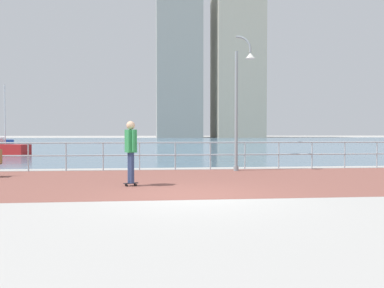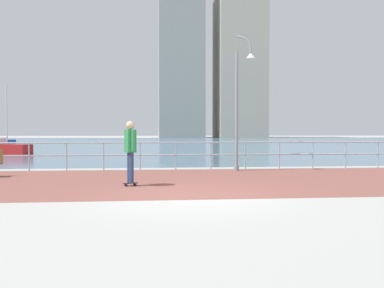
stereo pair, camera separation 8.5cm
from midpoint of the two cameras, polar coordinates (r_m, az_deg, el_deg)
ground at (r=49.37m, az=-4.76°, el=-0.02°), size 220.00×220.00×0.00m
brick_paving at (r=12.32m, az=-1.65°, el=-5.24°), size 28.00×6.99×0.01m
harbor_water at (r=60.72m, az=-4.96°, el=0.31°), size 180.00×88.00×0.00m
waterfront_railing at (r=15.74m, az=-2.57°, el=-0.94°), size 25.25×0.06×1.11m
lamppost at (r=15.44m, az=6.79°, el=6.80°), size 0.75×0.54×5.18m
skateboarder at (r=11.13m, az=-8.96°, el=-0.41°), size 0.41×0.54×1.80m
sailboat_gray at (r=28.79m, az=-25.38°, el=-0.55°), size 3.40×2.14×4.58m
tower_beige at (r=109.26m, az=6.41°, el=11.49°), size 12.23×14.53×41.73m
tower_slate at (r=110.12m, az=-2.05°, el=12.31°), size 11.61×17.58×45.09m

